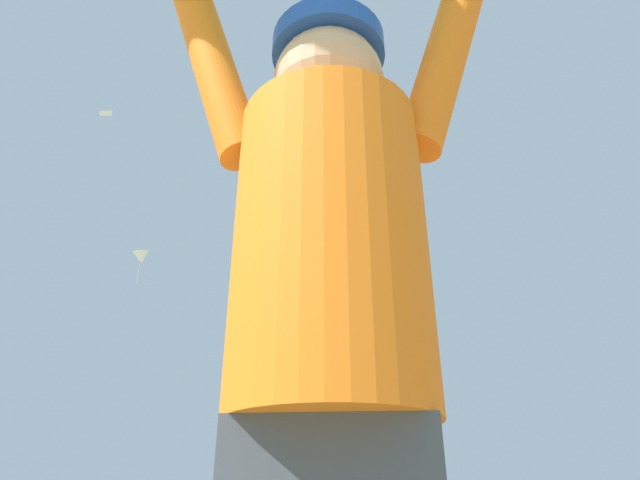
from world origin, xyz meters
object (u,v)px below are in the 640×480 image
Objects in this scene: kite_flyer_person at (331,347)px; distant_kite_magenta_low_right at (313,194)px; distant_kite_red_low_left at (385,153)px; distant_kite_white_far_center at (106,113)px; distant_kite_white_mid_left at (141,257)px; distant_kite_teal_mid_right at (306,199)px; distant_kite_blue_high_left at (374,237)px.

distant_kite_magenta_low_right is at bearing 90.51° from kite_flyer_person.
distant_kite_white_far_center is (-16.23, -4.29, -0.42)m from distant_kite_red_low_left.
distant_kite_teal_mid_right is (6.50, 9.42, 8.53)m from distant_kite_white_mid_left.
distant_kite_teal_mid_right is at bearing 93.48° from distant_kite_magenta_low_right.
distant_kite_white_far_center is (-11.92, 23.09, 19.95)m from kite_flyer_person.
distant_kite_white_far_center reaches higher than distant_kite_white_mid_left.
distant_kite_magenta_low_right is 7.93m from distant_kite_white_mid_left.
distant_kite_blue_high_left is 0.78× the size of distant_kite_magenta_low_right.
distant_kite_red_low_left is (0.57, -3.15, 4.39)m from distant_kite_blue_high_left.
distant_kite_blue_high_left is (3.75, 30.53, 15.98)m from kite_flyer_person.
distant_kite_red_low_left is 16.80m from distant_kite_white_far_center.
distant_kite_white_far_center is (-11.74, 3.03, 7.20)m from distant_kite_magenta_low_right.
distant_kite_red_low_left is 0.65× the size of distant_kite_white_far_center.
distant_kite_blue_high_left is at bearing 22.73° from distant_kite_teal_mid_right.
distant_kite_white_mid_left is (-10.96, -11.28, -6.82)m from distant_kite_blue_high_left.
distant_kite_magenta_low_right is 14.10m from distant_kite_white_far_center.
distant_kite_white_mid_left is at bearing 110.52° from kite_flyer_person.
distant_kite_magenta_low_right is at bearing -14.48° from distant_kite_white_far_center.
kite_flyer_person is at bearing -88.60° from distant_kite_teal_mid_right.
distant_kite_magenta_low_right is at bearing -86.52° from distant_kite_teal_mid_right.
distant_kite_magenta_low_right is at bearing 6.58° from distant_kite_white_mid_left.
distant_kite_white_far_center is 12.38m from distant_kite_white_mid_left.
distant_kite_magenta_low_right is at bearing -121.57° from distant_kite_red_low_left.
distant_kite_magenta_low_right is (-3.93, -10.47, -3.23)m from distant_kite_blue_high_left.
distant_kite_white_far_center is at bearing 165.52° from distant_kite_magenta_low_right.
distant_kite_teal_mid_right is at bearing 91.40° from kite_flyer_person.
distant_kite_white_mid_left is at bearing -144.79° from distant_kite_red_low_left.
distant_kite_blue_high_left is at bearing 45.85° from distant_kite_white_mid_left.
distant_kite_red_low_left is at bearing 58.43° from distant_kite_magenta_low_right.
kite_flyer_person is at bearing -69.48° from distant_kite_white_mid_left.
distant_kite_blue_high_left is 0.31× the size of distant_kite_teal_mid_right.
distant_kite_white_mid_left is at bearing -134.15° from distant_kite_blue_high_left.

